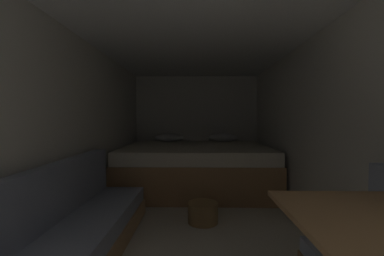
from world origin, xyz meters
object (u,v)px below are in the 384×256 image
object	(u,v)px
bed	(196,166)
wicker_basket	(203,213)
dinette_table	(370,239)
sofa_left	(52,252)

from	to	relation	value
bed	wicker_basket	size ratio (longest dim) A/B	7.02
wicker_basket	bed	bearing A→B (deg)	93.28
dinette_table	sofa_left	bearing A→B (deg)	159.59
bed	dinette_table	world-z (taller)	bed
dinette_table	wicker_basket	bearing A→B (deg)	110.32
sofa_left	dinette_table	distance (m)	1.91
sofa_left	wicker_basket	bearing A→B (deg)	47.01
bed	dinette_table	bearing A→B (deg)	-77.11
bed	sofa_left	bearing A→B (deg)	-110.57
bed	sofa_left	xyz separation A→B (m)	(-0.99, -2.64, -0.12)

